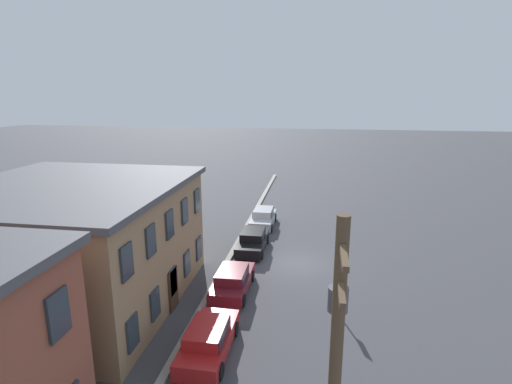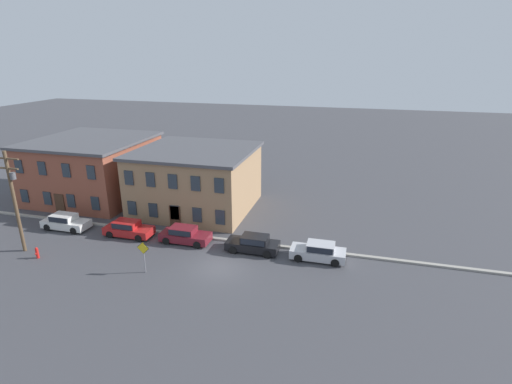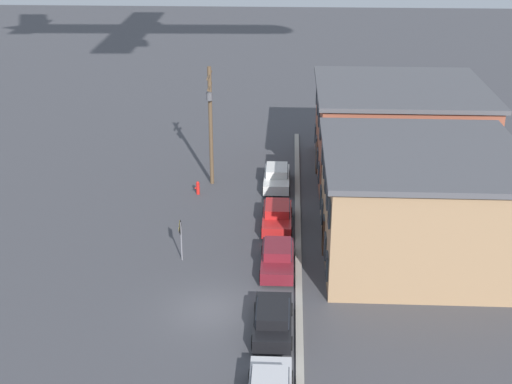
% 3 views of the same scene
% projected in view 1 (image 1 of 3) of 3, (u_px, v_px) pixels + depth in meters
% --- Properties ---
extents(ground_plane, '(200.00, 200.00, 0.00)m').
position_uv_depth(ground_plane, '(296.00, 263.00, 26.26)').
color(ground_plane, '#424247').
extents(kerb_strip, '(56.00, 0.36, 0.16)m').
position_uv_depth(kerb_strip, '(229.00, 258.00, 26.92)').
color(kerb_strip, '#9E998E').
rests_on(kerb_strip, ground_plane).
extents(apartment_midblock, '(11.84, 11.19, 6.44)m').
position_uv_depth(apartment_midblock, '(72.00, 244.00, 20.80)').
color(apartment_midblock, '#9E7A56').
rests_on(apartment_midblock, ground_plane).
extents(car_red, '(4.40, 1.92, 1.43)m').
position_uv_depth(car_red, '(208.00, 339.00, 16.96)').
color(car_red, '#B21E1E').
rests_on(car_red, ground_plane).
extents(car_maroon, '(4.40, 1.92, 1.43)m').
position_uv_depth(car_maroon, '(232.00, 280.00, 22.26)').
color(car_maroon, maroon).
rests_on(car_maroon, ground_plane).
extents(car_black, '(4.40, 1.92, 1.43)m').
position_uv_depth(car_black, '(253.00, 240.00, 28.27)').
color(car_black, black).
rests_on(car_black, ground_plane).
extents(car_silver, '(4.40, 1.92, 1.43)m').
position_uv_depth(car_silver, '(263.00, 217.00, 33.50)').
color(car_silver, '#B7B7BC').
rests_on(car_silver, ground_plane).
extents(caution_sign, '(1.00, 0.08, 2.57)m').
position_uv_depth(caution_sign, '(335.00, 277.00, 20.49)').
color(caution_sign, slate).
rests_on(caution_sign, ground_plane).
extents(utility_pole, '(2.40, 0.44, 8.62)m').
position_uv_depth(utility_pole, '(335.00, 380.00, 8.69)').
color(utility_pole, brown).
rests_on(utility_pole, ground_plane).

